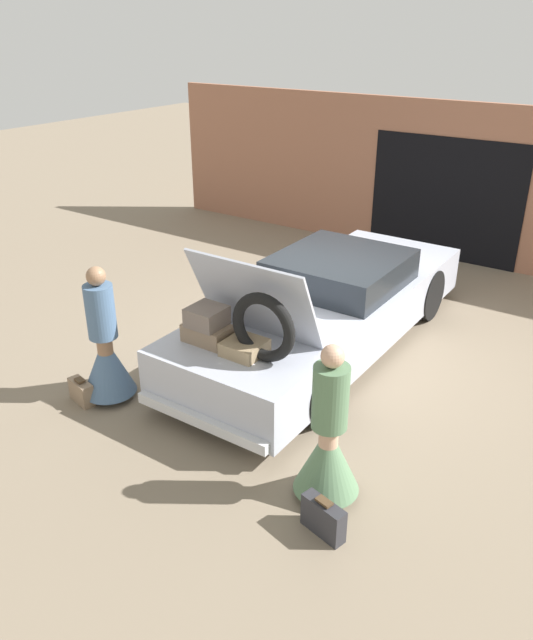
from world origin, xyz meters
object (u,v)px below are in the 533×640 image
object	(u,v)px
person_right	(328,445)
suitcase_beside_right_person	(323,518)
suitcase_beside_left_person	(81,392)
car	(327,307)
person_left	(106,353)

from	to	relation	value
person_right	suitcase_beside_right_person	bearing A→B (deg)	-148.09
person_right	suitcase_beside_right_person	distance (m)	0.64
person_right	suitcase_beside_left_person	bearing A→B (deg)	99.58
person_right	suitcase_beside_right_person	xyz separation A→B (m)	(0.22, -0.44, -0.40)
person_right	car	bearing A→B (deg)	34.93
person_left	person_right	size ratio (longest dim) A/B	1.03
person_left	person_right	world-z (taller)	person_left
suitcase_beside_left_person	suitcase_beside_right_person	world-z (taller)	suitcase_beside_right_person
person_left	suitcase_beside_right_person	bearing A→B (deg)	73.70
person_right	suitcase_beside_left_person	world-z (taller)	person_right
car	person_left	bearing A→B (deg)	-119.97
person_right	suitcase_beside_left_person	size ratio (longest dim) A/B	4.12
car	suitcase_beside_left_person	distance (m)	3.30
person_left	suitcase_beside_left_person	size ratio (longest dim) A/B	4.26
person_left	suitcase_beside_right_person	world-z (taller)	person_left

